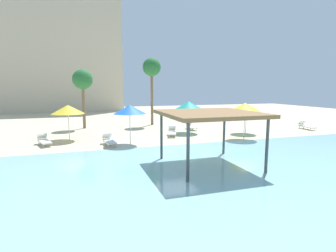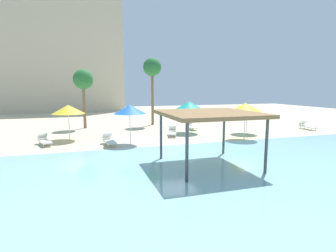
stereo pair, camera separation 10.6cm
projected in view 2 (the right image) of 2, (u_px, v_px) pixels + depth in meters
The scene contains 16 objects.
ground_plane at pixel (175, 151), 16.61m from camera, with size 80.00×80.00×0.00m, color beige.
lagoon_water at pixel (214, 177), 11.65m from camera, with size 44.00×13.50×0.04m, color #8CC6CC.
shade_pavilion at pixel (209, 115), 13.09m from camera, with size 4.57×4.57×2.75m.
beach_umbrella_blue_0 at pixel (130, 109), 18.37m from camera, with size 2.25×2.25×2.76m.
beach_umbrella_yellow_1 at pixel (68, 109), 19.88m from camera, with size 2.41×2.41×2.66m.
beach_umbrella_yellow_2 at pixel (245, 107), 20.12m from camera, with size 2.31×2.31×2.79m.
beach_umbrella_teal_3 at pixel (189, 105), 23.20m from camera, with size 2.44×2.44×2.74m.
beach_umbrella_teal_4 at pixel (247, 108), 22.80m from camera, with size 2.15×2.15×2.54m.
lounge_chair_0 at pixel (191, 126), 25.20m from camera, with size 0.76×1.94×0.74m.
lounge_chair_1 at pixel (307, 126), 25.24m from camera, with size 0.76×1.94×0.74m.
lounge_chair_2 at pixel (109, 140), 18.38m from camera, with size 0.84×1.96×0.74m.
lounge_chair_3 at pixel (172, 132), 21.85m from camera, with size 1.15×1.99×0.74m.
lounge_chair_5 at pixel (44, 140), 18.36m from camera, with size 1.17×1.99×0.74m.
palm_tree_0 at pixel (152, 69), 27.58m from camera, with size 1.90×1.90×7.02m.
palm_tree_1 at pixel (83, 81), 25.34m from camera, with size 1.90×1.90×5.68m.
hotel_block_0 at pixel (54, 58), 44.58m from camera, with size 22.12×9.25×17.80m, color beige.
Camera 2 is at (-5.27, -15.34, 3.94)m, focal length 28.32 mm.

